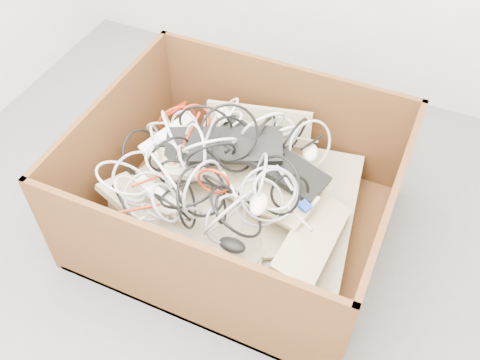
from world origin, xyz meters
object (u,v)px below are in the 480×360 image
at_px(power_strip_right, 161,198).
at_px(vga_plug, 305,206).
at_px(cardboard_box, 234,206).
at_px(power_strip_left, 168,134).

distance_m(power_strip_right, vga_plug, 0.58).
relative_size(power_strip_right, vga_plug, 5.59).
distance_m(cardboard_box, vga_plug, 0.39).
height_order(power_strip_right, vga_plug, same).
height_order(power_strip_left, vga_plug, power_strip_left).
bearing_deg(power_strip_right, cardboard_box, 58.46).
bearing_deg(cardboard_box, power_strip_left, 168.66).
bearing_deg(vga_plug, power_strip_right, -138.66).
relative_size(cardboard_box, vga_plug, 27.83).
relative_size(power_strip_left, vga_plug, 6.08).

